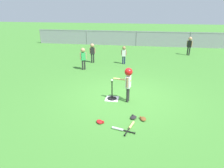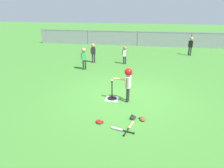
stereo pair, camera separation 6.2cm
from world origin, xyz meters
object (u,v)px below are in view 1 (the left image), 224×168
baseball_on_tee (112,80)px  fielder_deep_center (92,50)px  spare_bat_silver (120,129)px  spare_bat_wood (131,126)px  glove_tossed_aside (100,122)px  batting_tee (112,96)px  fielder_deep_right (124,53)px  glove_by_plate (133,117)px  glove_near_bats (143,119)px  fielder_deep_left (190,44)px  batter_child (128,78)px  fielder_near_right (83,56)px

baseball_on_tee → fielder_deep_center: (-1.80, 4.44, 0.01)m
spare_bat_silver → spare_bat_wood: same height
spare_bat_wood → glove_tossed_aside: size_ratio=2.46×
batting_tee → baseball_on_tee: size_ratio=8.76×
fielder_deep_right → glove_by_plate: (0.87, -5.62, -0.59)m
glove_near_bats → fielder_deep_left: bearing=71.8°
batter_child → spare_bat_silver: size_ratio=1.89×
baseball_on_tee → glove_tossed_aside: baseball_on_tee is taller
batting_tee → glove_tossed_aside: 1.56m
fielder_deep_center → glove_by_plate: bearing=-65.1°
batter_child → fielder_deep_left: bearing=65.6°
fielder_deep_left → glove_tossed_aside: fielder_deep_left is taller
spare_bat_silver → baseball_on_tee: bearing=105.4°
batter_child → fielder_near_right: 4.06m
fielder_deep_right → glove_by_plate: size_ratio=3.61×
fielder_near_right → batting_tee: bearing=-58.2°
batting_tee → batter_child: (0.54, -0.11, 0.73)m
fielder_deep_left → glove_tossed_aside: bearing=-114.3°
batting_tee → fielder_deep_center: bearing=112.1°
fielder_deep_left → spare_bat_silver: 9.58m
batter_child → fielder_near_right: (-2.47, 3.22, -0.13)m
fielder_deep_right → spare_bat_wood: size_ratio=1.46×
spare_bat_wood → glove_by_plate: glove_by_plate is taller
fielder_near_right → fielder_deep_right: size_ratio=1.12×
fielder_near_right → fielder_deep_left: size_ratio=0.93×
fielder_deep_right → spare_bat_silver: size_ratio=1.57×
glove_tossed_aside → fielder_deep_left: bearing=65.7°
batting_tee → fielder_deep_right: bearing=90.8°
spare_bat_silver → batter_child: bearing=88.7°
fielder_deep_center → baseball_on_tee: bearing=-67.9°
baseball_on_tee → glove_near_bats: 1.75m
batter_child → fielder_deep_center: (-2.35, 4.55, -0.14)m
glove_near_bats → fielder_deep_center: bearing=117.0°
fielder_deep_right → glove_tossed_aside: 6.03m
baseball_on_tee → spare_bat_wood: size_ratio=0.11×
batting_tee → fielder_deep_right: (-0.06, 4.45, 0.53)m
spare_bat_silver → glove_by_plate: size_ratio=2.30×
spare_bat_wood → baseball_on_tee: bearing=114.8°
batting_tee → baseball_on_tee: (0.00, -0.00, 0.58)m
batter_child → fielder_deep_center: batter_child is taller
glove_by_plate → spare_bat_silver: bearing=-115.1°
baseball_on_tee → batting_tee: bearing=90.0°
spare_bat_silver → glove_near_bats: glove_near_bats is taller
glove_near_bats → glove_tossed_aside: same height
fielder_near_right → spare_bat_wood: fielder_near_right is taller
spare_bat_wood → glove_by_plate: size_ratio=2.47×
fielder_deep_center → glove_by_plate: 6.23m
glove_by_plate → glove_tossed_aside: 0.98m
fielder_deep_left → spare_bat_wood: (-3.06, -8.78, -0.72)m
batter_child → spare_bat_silver: bearing=-91.3°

